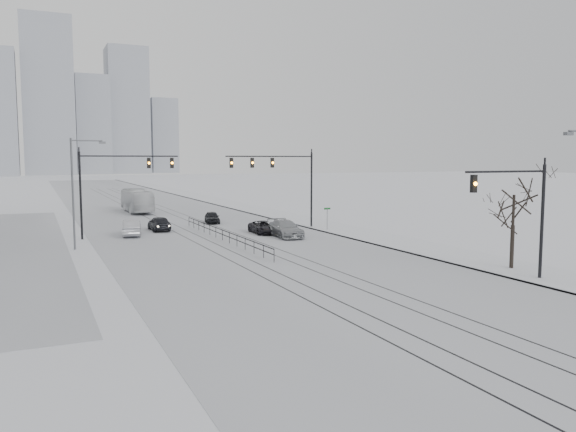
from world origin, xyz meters
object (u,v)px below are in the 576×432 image
(sedan_nb_far, at_px, (212,217))
(box_truck, at_px, (137,201))
(sedan_sb_inner, at_px, (159,223))
(traffic_mast_near, at_px, (523,206))
(bare_tree, at_px, (514,203))
(sedan_sb_outer, at_px, (132,228))
(sedan_nb_front, at_px, (263,227))
(sedan_nb_right, at_px, (286,229))

(sedan_nb_far, xyz_separation_m, box_truck, (-5.61, 17.12, 0.93))
(box_truck, bearing_deg, sedan_sb_inner, 86.02)
(traffic_mast_near, height_order, bare_tree, traffic_mast_near)
(sedan_nb_far, bearing_deg, sedan_sb_outer, -133.01)
(bare_tree, relative_size, sedan_sb_outer, 1.33)
(sedan_nb_front, xyz_separation_m, box_truck, (-7.59, 27.97, 0.98))
(sedan_nb_far, bearing_deg, sedan_nb_right, -66.78)
(sedan_sb_outer, relative_size, sedan_nb_right, 0.85)
(bare_tree, relative_size, sedan_sb_inner, 1.38)
(sedan_nb_far, bearing_deg, sedan_nb_front, -68.30)
(traffic_mast_near, bearing_deg, sedan_nb_far, 101.50)
(sedan_sb_inner, relative_size, box_truck, 0.39)
(sedan_nb_front, height_order, sedan_nb_far, sedan_nb_far)
(bare_tree, distance_m, sedan_nb_far, 36.31)
(sedan_sb_inner, relative_size, sedan_nb_front, 1.00)
(sedan_nb_right, height_order, sedan_nb_far, sedan_nb_right)
(traffic_mast_near, relative_size, box_truck, 0.61)
(sedan_sb_inner, bearing_deg, sedan_sb_outer, 41.52)
(sedan_sb_inner, bearing_deg, sedan_nb_far, -147.80)
(sedan_nb_far, bearing_deg, bare_tree, -62.44)
(sedan_nb_right, bearing_deg, sedan_nb_far, 105.48)
(sedan_sb_outer, relative_size, box_truck, 0.40)
(sedan_sb_outer, height_order, sedan_nb_front, sedan_sb_outer)
(bare_tree, distance_m, box_truck, 54.20)
(traffic_mast_near, bearing_deg, sedan_sb_outer, 120.23)
(sedan_nb_right, bearing_deg, sedan_sb_outer, 155.94)
(sedan_nb_front, bearing_deg, sedan_nb_right, -70.37)
(bare_tree, distance_m, sedan_sb_inner, 34.92)
(bare_tree, height_order, sedan_nb_right, bare_tree)
(sedan_nb_far, relative_size, box_truck, 0.34)
(sedan_sb_outer, bearing_deg, traffic_mast_near, 130.68)
(sedan_sb_outer, bearing_deg, box_truck, -89.94)
(sedan_nb_front, height_order, sedan_nb_right, sedan_nb_right)
(box_truck, bearing_deg, sedan_nb_right, 104.87)
(sedan_nb_right, bearing_deg, box_truck, 108.97)
(traffic_mast_near, bearing_deg, bare_tree, 51.24)
(sedan_sb_inner, bearing_deg, traffic_mast_near, 113.41)
(bare_tree, height_order, sedan_nb_far, bare_tree)
(sedan_sb_inner, relative_size, sedan_nb_far, 1.14)
(box_truck, bearing_deg, sedan_nb_front, 104.69)
(bare_tree, xyz_separation_m, box_truck, (-15.69, 51.80, -2.90))
(sedan_sb_inner, height_order, sedan_nb_far, sedan_sb_inner)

